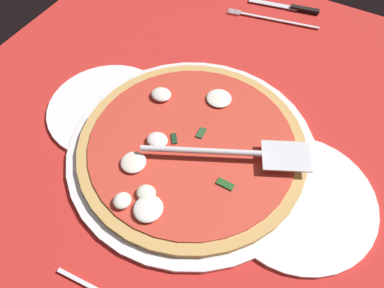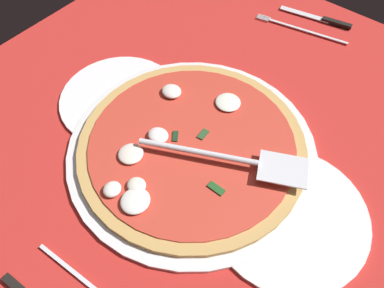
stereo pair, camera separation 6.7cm
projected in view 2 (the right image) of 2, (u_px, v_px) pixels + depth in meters
ground_plane at (211, 146)px, 70.32cm from camera, size 105.29×105.29×0.80cm
checker_pattern at (211, 144)px, 69.96cm from camera, size 105.29×105.29×0.10cm
pizza_pan at (192, 149)px, 68.52cm from camera, size 44.01×44.01×1.15cm
dinner_plate_left at (288, 215)px, 61.08cm from camera, size 25.39×25.39×1.00cm
dinner_plate_right at (120, 99)px, 75.76cm from camera, size 23.41×23.41×1.00cm
pizza at (190, 145)px, 67.43cm from camera, size 40.06×40.06×2.67cm
pizza_server at (232, 159)px, 62.98cm from camera, size 26.84×15.37×1.00cm
place_setting_near at (312, 25)px, 89.47cm from camera, size 22.70×16.41×1.40cm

